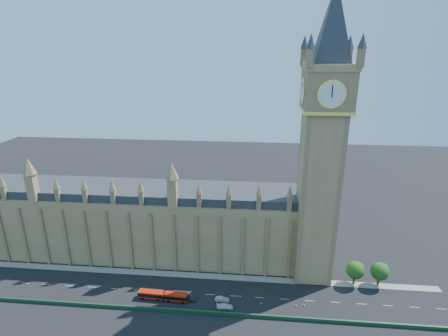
# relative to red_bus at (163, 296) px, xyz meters

# --- Properties ---
(ground) EXTENTS (400.00, 400.00, 0.00)m
(ground) POSITION_rel_red_bus_xyz_m (10.61, 3.75, -1.43)
(ground) COLOR black
(ground) RESTS_ON ground
(palace_westminster) EXTENTS (120.00, 20.00, 28.00)m
(palace_westminster) POSITION_rel_red_bus_xyz_m (-14.39, 25.75, 12.43)
(palace_westminster) COLOR olive
(palace_westminster) RESTS_ON ground
(elizabeth_tower) EXTENTS (20.59, 20.59, 105.00)m
(elizabeth_tower) POSITION_rel_red_bus_xyz_m (48.61, 17.75, 53.13)
(elizabeth_tower) COLOR olive
(elizabeth_tower) RESTS_ON ground
(bridge_parapet) EXTENTS (160.00, 0.60, 1.20)m
(bridge_parapet) POSITION_rel_red_bus_xyz_m (10.61, -5.25, -0.83)
(bridge_parapet) COLOR #1E4C2D
(bridge_parapet) RESTS_ON ground
(kerb_north) EXTENTS (160.00, 3.00, 0.16)m
(kerb_north) POSITION_rel_red_bus_xyz_m (10.61, 13.25, -1.35)
(kerb_north) COLOR gray
(kerb_north) RESTS_ON ground
(tree_east_near) EXTENTS (6.00, 6.00, 8.50)m
(tree_east_near) POSITION_rel_red_bus_xyz_m (62.83, 13.84, 4.21)
(tree_east_near) COLOR #382619
(tree_east_near) RESTS_ON ground
(tree_east_far) EXTENTS (6.00, 6.00, 8.50)m
(tree_east_far) POSITION_rel_red_bus_xyz_m (70.83, 13.84, 4.21)
(tree_east_far) COLOR #382619
(tree_east_far) RESTS_ON ground
(red_bus) EXTENTS (16.08, 3.20, 2.72)m
(red_bus) POSITION_rel_red_bus_xyz_m (0.00, 0.00, 0.00)
(red_bus) COLOR red
(red_bus) RESTS_ON ground
(car_grey) EXTENTS (4.22, 1.82, 1.42)m
(car_grey) POSITION_rel_red_bus_xyz_m (8.61, 0.39, -0.72)
(car_grey) COLOR #3B3E42
(car_grey) RESTS_ON ground
(car_silver) EXTENTS (4.58, 1.91, 1.47)m
(car_silver) POSITION_rel_red_bus_xyz_m (18.89, 0.90, -0.70)
(car_silver) COLOR #AAACB2
(car_silver) RESTS_ON ground
(car_white) EXTENTS (5.27, 2.46, 1.49)m
(car_white) POSITION_rel_red_bus_xyz_m (20.04, -2.22, -0.69)
(car_white) COLOR white
(car_white) RESTS_ON ground
(cone_a) EXTENTS (0.46, 0.46, 0.70)m
(cone_a) POSITION_rel_red_bus_xyz_m (42.02, 0.61, -1.09)
(cone_a) COLOR black
(cone_a) RESTS_ON ground
(cone_b) EXTENTS (0.43, 0.43, 0.62)m
(cone_b) POSITION_rel_red_bus_xyz_m (24.61, 3.36, -1.13)
(cone_b) COLOR black
(cone_b) RESTS_ON ground
(cone_c) EXTENTS (0.51, 0.51, 0.69)m
(cone_c) POSITION_rel_red_bus_xyz_m (31.20, 0.72, -1.09)
(cone_c) COLOR black
(cone_c) RESTS_ON ground
(cone_d) EXTENTS (0.49, 0.49, 0.72)m
(cone_d) POSITION_rel_red_bus_xyz_m (44.61, 1.07, -1.07)
(cone_d) COLOR black
(cone_d) RESTS_ON ground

